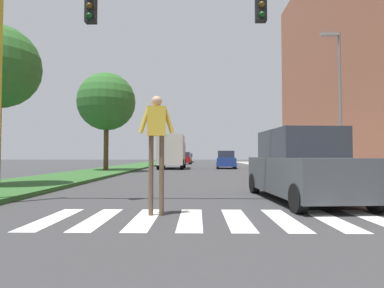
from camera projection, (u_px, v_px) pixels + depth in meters
ground_plane at (201, 170)px, 27.59m from camera, size 140.00×140.00×0.00m
crosswalk at (214, 219)px, 6.12m from camera, size 6.75×2.20×0.01m
median_strip at (112, 170)px, 25.72m from camera, size 4.08×64.00×0.15m
tree_far at (106, 102)px, 24.10m from camera, size 4.39×4.39×7.41m
sidewalk_right at (295, 170)px, 25.47m from camera, size 3.00×64.00×0.15m
traffic_light_gantry at (88, 37)px, 8.22m from camera, size 8.15×0.30×6.00m
street_lamp_right at (338, 91)px, 16.29m from camera, size 1.02×0.24×7.50m
pedestrian_performer at (157, 135)px, 6.60m from camera, size 0.75×0.28×2.49m
suv_crossing at (302, 167)px, 8.75m from camera, size 2.28×4.73×1.97m
sedan_midblock at (226, 160)px, 30.64m from camera, size 2.07×4.12×1.71m
sedan_distant at (185, 159)px, 46.35m from camera, size 2.06×4.24×1.76m
sedan_far_horizon at (188, 158)px, 59.57m from camera, size 2.24×4.71×1.65m
truck_box_delivery at (172, 151)px, 29.97m from camera, size 2.40×6.20×3.10m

